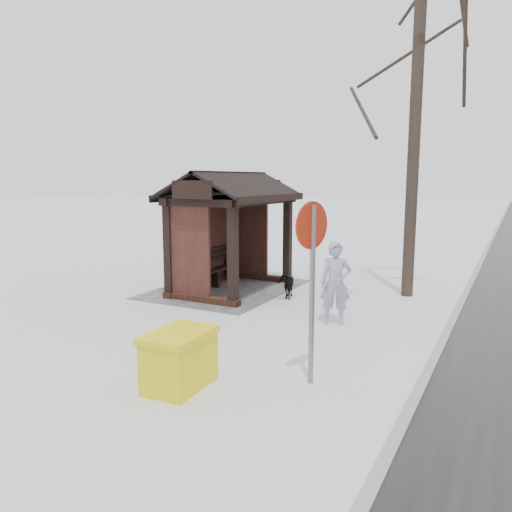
{
  "coord_description": "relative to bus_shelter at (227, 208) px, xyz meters",
  "views": [
    {
      "loc": [
        11.09,
        6.55,
        2.92
      ],
      "look_at": [
        0.19,
        0.8,
        0.99
      ],
      "focal_mm": 35.0,
      "sensor_mm": 36.0,
      "label": 1
    }
  ],
  "objects": [
    {
      "name": "trampled_patch",
      "position": [
        0.0,
        -0.04,
        -2.16
      ],
      "size": [
        4.2,
        3.2,
        0.02
      ],
      "primitive_type": "cube",
      "color": "gray",
      "rests_on": "ground"
    },
    {
      "name": "ground",
      "position": [
        0.0,
        0.16,
        -2.17
      ],
      "size": [
        120.0,
        120.0,
        0.0
      ],
      "primitive_type": "plane",
      "color": "silver",
      "rests_on": "ground"
    },
    {
      "name": "tree_near",
      "position": [
        -1.5,
        4.36,
        3.99
      ],
      "size": [
        3.42,
        3.42,
        9.03
      ],
      "color": "black",
      "rests_on": "ground"
    },
    {
      "name": "bus_shelter",
      "position": [
        0.0,
        0.0,
        0.0
      ],
      "size": [
        3.6,
        2.4,
        3.09
      ],
      "color": "#3A1E15",
      "rests_on": "ground"
    },
    {
      "name": "kerb",
      "position": [
        0.0,
        5.66,
        -2.16
      ],
      "size": [
        120.0,
        0.15,
        0.06
      ],
      "primitive_type": "cube",
      "color": "gray",
      "rests_on": "ground"
    },
    {
      "name": "road_sign",
      "position": [
        4.69,
        4.2,
        -0.31
      ],
      "size": [
        0.65,
        0.22,
        2.61
      ],
      "rotation": [
        0.0,
        0.0,
        -0.3
      ],
      "color": "slate",
      "rests_on": "ground"
    },
    {
      "name": "dog",
      "position": [
        0.12,
        1.76,
        -1.85
      ],
      "size": [
        0.82,
        0.58,
        0.64
      ],
      "primitive_type": "imported",
      "rotation": [
        0.0,
        0.0,
        1.93
      ],
      "color": "black",
      "rests_on": "ground"
    },
    {
      "name": "pedestrian",
      "position": [
        1.69,
        3.56,
        -1.33
      ],
      "size": [
        0.59,
        0.71,
        1.67
      ],
      "primitive_type": "imported",
      "rotation": [
        0.0,
        0.0,
        1.94
      ],
      "color": "#9A93AD",
      "rests_on": "ground"
    },
    {
      "name": "grit_bin",
      "position": [
        5.69,
        2.64,
        -1.75
      ],
      "size": [
        1.08,
        0.76,
        0.81
      ],
      "rotation": [
        0.0,
        0.0,
        0.04
      ],
      "color": "yellow",
      "rests_on": "ground"
    }
  ]
}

